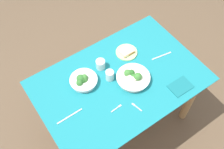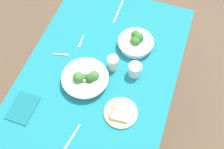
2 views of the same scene
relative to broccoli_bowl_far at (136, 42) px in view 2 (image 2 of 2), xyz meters
name	(u,v)px [view 2 (image 2 of 2)]	position (x,y,z in m)	size (l,w,h in m)	color
ground_plane	(103,118)	(0.25, -0.14, -0.75)	(6.00, 6.00, 0.00)	brown
dining_table	(100,81)	(0.25, -0.14, -0.15)	(1.32, 0.88, 0.72)	#197A84
broccoli_bowl_far	(136,42)	(0.00, 0.00, 0.00)	(0.22, 0.22, 0.10)	white
broccoli_bowl_near	(85,79)	(0.34, -0.20, 0.00)	(0.27, 0.27, 0.09)	silver
bread_side_plate	(121,112)	(0.46, 0.05, -0.02)	(0.18, 0.18, 0.03)	#B7D684
water_glass_center	(135,70)	(0.19, 0.05, 0.00)	(0.08, 0.08, 0.08)	silver
water_glass_side	(113,63)	(0.19, -0.08, 0.01)	(0.07, 0.07, 0.09)	silver
fork_by_far_bowl	(81,42)	(0.09, -0.33, -0.03)	(0.09, 0.02, 0.00)	#B7B7BC
fork_by_near_bowl	(62,54)	(0.21, -0.40, -0.03)	(0.03, 0.09, 0.00)	#B7B7BC
table_knife_left	(71,140)	(0.68, -0.14, -0.03)	(0.19, 0.01, 0.00)	#B7B7BC
table_knife_right	(118,12)	(-0.23, -0.19, -0.03)	(0.21, 0.01, 0.00)	#B7B7BC
napkin_folded_upper	(23,108)	(0.60, -0.46, -0.03)	(0.17, 0.13, 0.01)	#156870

